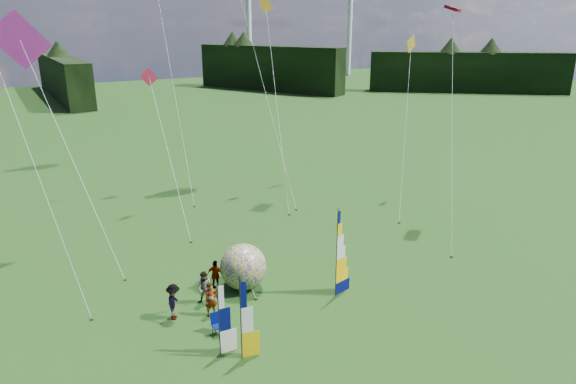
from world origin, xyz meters
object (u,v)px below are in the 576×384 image
feather_banner_main (337,255)px  side_banner_left (241,321)px  spectator_c (174,302)px  kite_whale (257,49)px  side_banner_far (219,321)px  spectator_d (216,275)px  spectator_a (211,299)px  spectator_b (205,288)px  camp_chair (218,324)px  bol_inflatable (243,267)px

feather_banner_main → side_banner_left: bearing=-173.2°
spectator_c → kite_whale: 22.27m
kite_whale → side_banner_left: bearing=-102.4°
side_banner_far → spectator_d: side_banner_far is taller
side_banner_far → spectator_c: side_banner_far is taller
feather_banner_main → side_banner_left: size_ratio=1.30×
spectator_a → spectator_c: 1.69m
spectator_b → camp_chair: bearing=-59.6°
bol_inflatable → kite_whale: (8.31, 14.46, 9.93)m
spectator_a → spectator_d: 2.46m
camp_chair → kite_whale: bearing=58.6°
side_banner_left → spectator_b: side_banner_left is taller
bol_inflatable → feather_banner_main: bearing=-40.1°
side_banner_far → bol_inflatable: side_banner_far is taller
feather_banner_main → side_banner_left: 6.61m
spectator_c → spectator_a: bearing=-82.3°
spectator_b → spectator_c: size_ratio=0.98×
side_banner_left → spectator_c: side_banner_left is taller
spectator_a → kite_whale: size_ratio=0.07×
feather_banner_main → side_banner_far: (-6.84, -1.53, -0.68)m
camp_chair → side_banner_far: bearing=-109.6°
spectator_c → feather_banner_main: bearing=-76.1°
side_banner_left → spectator_d: bearing=87.2°
kite_whale → camp_chair: bearing=-105.5°
side_banner_left → spectator_a: bearing=97.1°
side_banner_left → camp_chair: size_ratio=3.51×
feather_banner_main → spectator_b: feather_banner_main is taller
spectator_b → side_banner_left: bearing=-53.7°
spectator_a → spectator_d: bearing=65.1°
side_banner_left → kite_whale: (10.89, 19.73, 9.39)m
bol_inflatable → camp_chair: bearing=-130.4°
spectator_d → kite_whale: kite_whale is taller
spectator_d → side_banner_left: bearing=121.8°
spectator_a → spectator_c: size_ratio=0.96×
spectator_a → spectator_c: bearing=161.4°
bol_inflatable → spectator_a: size_ratio=1.44×
spectator_a → spectator_b: (0.14, 1.11, 0.02)m
side_banner_far → spectator_b: size_ratio=1.85×
kite_whale → spectator_a: bearing=-107.2°
feather_banner_main → spectator_c: (-7.60, 2.02, -1.38)m
bol_inflatable → kite_whale: bearing=60.1°
bol_inflatable → camp_chair: bol_inflatable is taller
spectator_d → side_banner_far: bearing=113.6°
feather_banner_main → spectator_a: feather_banner_main is taller
spectator_a → feather_banner_main: bearing=-10.6°
side_banner_far → spectator_a: (0.82, 2.94, -0.74)m
side_banner_left → camp_chair: side_banner_left is taller
spectator_b → camp_chair: (-0.46, -2.70, -0.35)m
side_banner_left → kite_whale: 24.42m
side_banner_far → camp_chair: side_banner_far is taller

